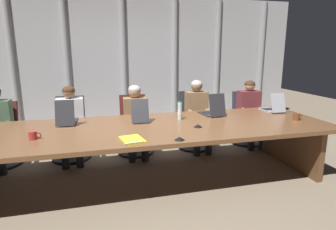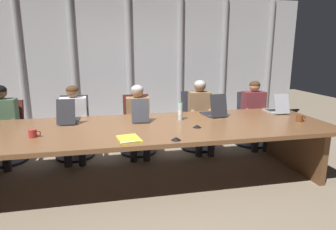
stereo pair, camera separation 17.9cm
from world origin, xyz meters
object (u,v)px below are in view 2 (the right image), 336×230
Objects in this scene: laptop_right_mid at (214,111)px; office_chair_right_mid at (197,127)px; office_chair_center at (138,131)px; person_right_mid at (201,112)px; office_chair_left_end at (7,139)px; water_bottle_secondary at (180,111)px; spiral_notepad at (129,139)px; conference_mic_left_side at (176,139)px; laptop_center at (140,115)px; person_left_end at (1,120)px; person_right_end at (255,110)px; coffee_mug_far at (300,118)px; conference_mic_middle at (197,126)px; person_center at (138,116)px; laptop_left_mid at (69,118)px; person_left_mid at (74,119)px; coffee_mug_near at (33,133)px; office_chair_left_mid at (75,134)px; laptop_right_end at (276,109)px; office_chair_right_end at (251,125)px.

office_chair_right_mid is (-0.01, 0.75, -0.43)m from laptop_right_mid.
office_chair_center is 0.80× the size of person_right_mid.
water_bottle_secondary is at bearing 79.05° from office_chair_left_end.
office_chair_right_mid is at bearing 59.31° from water_bottle_secondary.
water_bottle_secondary is 0.76× the size of spiral_notepad.
office_chair_left_end reaches higher than conference_mic_left_side.
laptop_center reaches higher than conference_mic_left_side.
person_left_end is at bearing 163.63° from water_bottle_secondary.
person_right_mid is (3.05, -0.16, 0.32)m from office_chair_left_end.
office_chair_right_mid is 0.84× the size of person_right_end.
conference_mic_left_side is (-1.80, -1.60, 0.10)m from person_right_end.
coffee_mug_far reaches higher than conference_mic_left_side.
person_left_end is 10.71× the size of conference_mic_middle.
person_center is (2.00, -0.01, -0.03)m from person_left_end.
conference_mic_left_side is (2.23, -1.61, 0.07)m from person_left_end.
person_left_end is at bearing -87.74° from person_right_mid.
person_left_mid reaches higher than laptop_left_mid.
office_chair_center is (2.01, 0.00, 0.01)m from office_chair_left_end.
laptop_right_mid is 0.38× the size of person_right_mid.
person_left_mid is 3.02m from person_right_end.
person_left_end reaches higher than person_left_mid.
laptop_right_mid reaches higher than office_chair_right_mid.
office_chair_right_mid is at bearing -67.26° from laptop_left_mid.
person_right_end is at bearing 19.55° from coffee_mug_near.
conference_mic_left_side is at bearing 60.41° from office_chair_left_end.
office_chair_right_mid is at bearing 91.86° from person_left_end.
person_right_end reaches higher than office_chair_center.
laptop_right_mid is at bearing -7.27° from office_chair_right_mid.
office_chair_right_mid reaches higher than conference_mic_middle.
office_chair_right_mid reaches higher than office_chair_center.
person_left_mid is at bearing 143.96° from conference_mic_middle.
laptop_center is (0.95, -0.04, -0.00)m from laptop_left_mid.
conference_mic_left_side is at bearing -166.35° from coffee_mug_far.
coffee_mug_near is (-0.27, -1.34, 0.42)m from office_chair_left_mid.
office_chair_left_mid is 0.33m from person_left_mid.
laptop_right_end is 0.59m from person_right_end.
spiral_notepad is at bearing -38.84° from person_right_mid.
office_chair_right_mid is 0.35m from person_right_mid.
person_left_mid is at bearing 89.74° from office_chair_left_end.
office_chair_right_end is at bearing 89.41° from coffee_mug_far.
person_left_mid reaches higher than person_center.
laptop_right_end reaches higher than coffee_mug_near.
conference_mic_left_side is 0.58m from conference_mic_middle.
coffee_mug_far is (-0.01, -1.32, 0.43)m from office_chair_right_end.
office_chair_left_end is 4.06m from person_right_end.
laptop_left_mid is 3.16m from office_chair_right_end.
water_bottle_secondary is (1.48, -0.16, 0.05)m from laptop_left_mid.
water_bottle_secondary is at bearing 96.44° from laptop_right_end.
laptop_left_mid is 0.38× the size of person_right_mid.
spiral_notepad is at bearing 112.26° from laptop_right_end.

